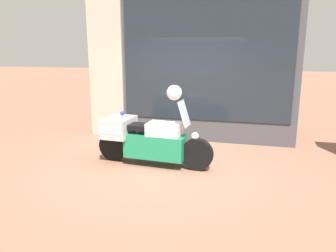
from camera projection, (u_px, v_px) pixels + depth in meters
The scene contains 5 objects.
ground_plane at pixel (168, 164), 6.48m from camera, with size 60.00×60.00×0.00m, color #8E604C.
shop_building at pixel (174, 54), 7.97m from camera, with size 5.12×0.55×4.19m.
window_display at pixel (203, 120), 8.19m from camera, with size 3.76×0.30×2.04m.
paramedic_motorcycle at pixel (146, 138), 6.39m from camera, with size 2.35×0.75×1.31m.
white_helmet at pixel (174, 93), 6.00m from camera, with size 0.28×0.28×0.28m, color white.
Camera 1 is at (1.56, -5.93, 2.23)m, focal length 35.00 mm.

